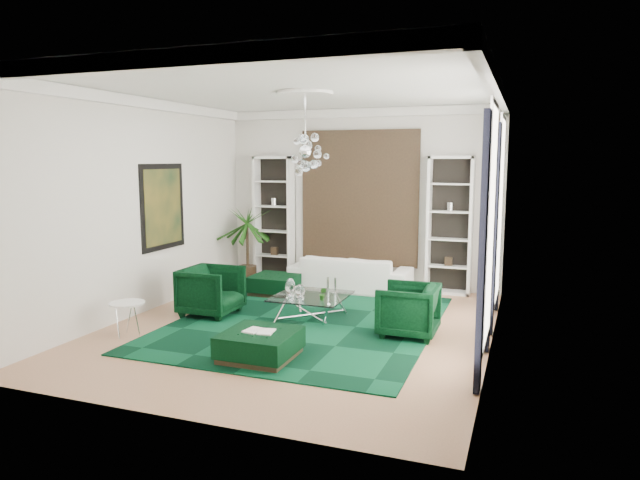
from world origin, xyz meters
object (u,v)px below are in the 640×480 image
at_px(armchair_right, 408,310).
at_px(ottoman_front, 260,345).
at_px(sofa, 350,273).
at_px(palm, 247,234).
at_px(side_table, 128,319).
at_px(coffee_table, 311,307).
at_px(armchair_left, 211,291).
at_px(ottoman_side, 275,285).

xyz_separation_m(armchair_right, ottoman_front, (-1.70, -1.75, -0.21)).
relative_size(sofa, armchair_right, 2.78).
height_order(sofa, armchair_right, armchair_right).
bearing_deg(palm, armchair_right, -33.22).
distance_m(ottoman_front, side_table, 2.41).
relative_size(side_table, palm, 0.25).
height_order(sofa, coffee_table, sofa).
bearing_deg(side_table, ottoman_front, -5.95).
distance_m(armchair_left, palm, 2.91).
distance_m(sofa, side_table, 4.77).
bearing_deg(ottoman_side, sofa, 32.20).
bearing_deg(armchair_right, palm, -123.22).
xyz_separation_m(sofa, armchair_left, (-1.75, -2.65, 0.07)).
height_order(armchair_right, side_table, armchair_right).
bearing_deg(coffee_table, palm, 135.59).
bearing_deg(palm, armchair_left, -75.72).
distance_m(coffee_table, ottoman_side, 1.98).
relative_size(armchair_right, ottoman_front, 0.92).
bearing_deg(palm, sofa, -2.34).
bearing_deg(armchair_left, side_table, 158.20).
bearing_deg(sofa, side_table, 60.48).
height_order(ottoman_side, palm, palm).
relative_size(sofa, coffee_table, 2.06).
xyz_separation_m(coffee_table, palm, (-2.45, 2.40, 0.87)).
height_order(sofa, armchair_left, armchair_left).
xyz_separation_m(armchair_left, ottoman_side, (0.40, 1.80, -0.23)).
bearing_deg(ottoman_front, palm, 119.05).
bearing_deg(sofa, ottoman_side, 32.20).
distance_m(sofa, armchair_left, 3.18).
bearing_deg(ottoman_front, armchair_left, 135.81).
bearing_deg(sofa, ottoman_front, 90.65).
xyz_separation_m(sofa, armchair_right, (1.75, -2.65, 0.04)).
bearing_deg(side_table, armchair_right, 20.10).
distance_m(side_table, palm, 4.33).
bearing_deg(ottoman_front, coffee_table, 91.36).
relative_size(ottoman_front, palm, 0.45).
distance_m(ottoman_side, ottoman_front, 3.82).
relative_size(coffee_table, side_table, 2.25).
height_order(armchair_right, ottoman_front, armchair_right).
xyz_separation_m(side_table, palm, (-0.10, 4.25, 0.82)).
bearing_deg(ottoman_front, side_table, 174.05).
height_order(armchair_left, armchair_right, armchair_left).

